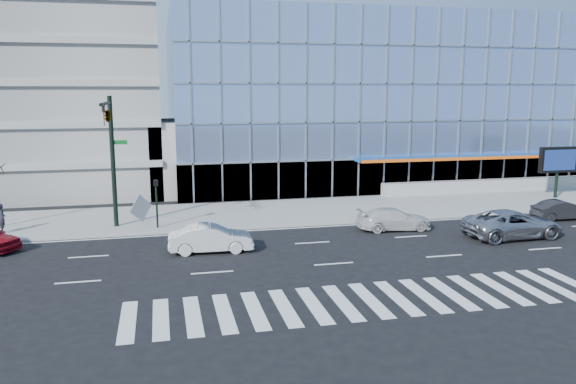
% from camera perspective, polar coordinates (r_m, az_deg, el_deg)
% --- Properties ---
extents(ground, '(160.00, 160.00, 0.00)m').
position_cam_1_polar(ground, '(31.78, 2.48, -5.17)').
color(ground, black).
rests_on(ground, ground).
extents(sidewalk, '(120.00, 8.00, 0.15)m').
position_cam_1_polar(sidewalk, '(39.30, -0.61, -2.03)').
color(sidewalk, gray).
rests_on(sidewalk, ground).
extents(theatre_building, '(42.00, 26.00, 15.00)m').
position_cam_1_polar(theatre_building, '(59.79, 8.97, 9.26)').
color(theatre_building, '#7B97CD').
rests_on(theatre_building, ground).
extents(parking_garage, '(24.00, 24.00, 20.00)m').
position_cam_1_polar(parking_garage, '(56.78, -25.43, 10.88)').
color(parking_garage, gray).
rests_on(parking_garage, ground).
extents(ramp_block, '(6.00, 8.00, 6.00)m').
position_cam_1_polar(ramp_block, '(47.88, -10.25, 3.58)').
color(ramp_block, gray).
rests_on(ramp_block, ground).
extents(retaining_wall, '(30.00, 0.80, 1.00)m').
position_cam_1_polar(retaining_wall, '(52.80, 24.83, 0.83)').
color(retaining_wall, gray).
rests_on(retaining_wall, sidewalk).
extents(traffic_signal, '(1.14, 5.74, 8.00)m').
position_cam_1_polar(traffic_signal, '(34.27, -17.71, 5.96)').
color(traffic_signal, black).
rests_on(traffic_signal, sidewalk).
extents(ped_signal_post, '(0.30, 0.33, 3.00)m').
position_cam_1_polar(ped_signal_post, '(35.04, -13.23, -0.38)').
color(ped_signal_post, black).
rests_on(ped_signal_post, sidewalk).
extents(marquee_sign, '(3.20, 0.43, 4.00)m').
position_cam_1_polar(marquee_sign, '(48.45, 25.75, 2.88)').
color(marquee_sign, black).
rests_on(marquee_sign, sidewalk).
extents(silver_suv, '(5.93, 2.93, 1.62)m').
position_cam_1_polar(silver_suv, '(35.22, 21.87, -3.02)').
color(silver_suv, '#AAAAAE').
rests_on(silver_suv, ground).
extents(white_suv, '(4.70, 2.17, 1.33)m').
position_cam_1_polar(white_suv, '(35.13, 10.70, -2.72)').
color(white_suv, silver).
rests_on(white_suv, ground).
extents(white_sedan, '(4.52, 1.78, 1.47)m').
position_cam_1_polar(white_sedan, '(30.13, -7.84, -4.68)').
color(white_sedan, silver).
rests_on(white_sedan, ground).
extents(dark_sedan, '(3.94, 1.48, 1.28)m').
position_cam_1_polar(dark_sedan, '(41.43, 26.07, -1.65)').
color(dark_sedan, black).
rests_on(dark_sedan, ground).
extents(pedestrian, '(0.63, 0.75, 1.76)m').
position_cam_1_polar(pedestrian, '(37.20, -27.06, -2.39)').
color(pedestrian, black).
rests_on(pedestrian, sidewalk).
extents(tilted_panel, '(1.36, 1.31, 1.83)m').
position_cam_1_polar(tilted_panel, '(36.96, -14.74, -1.60)').
color(tilted_panel, '#A4A4A4').
rests_on(tilted_panel, sidewalk).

